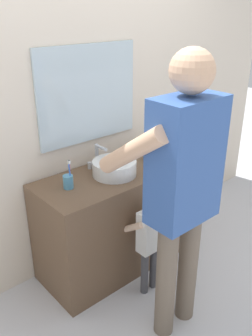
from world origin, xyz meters
TOP-DOWN VIEW (x-y plane):
  - ground_plane at (0.00, 0.00)m, footprint 14.00×14.00m
  - back_wall at (0.00, 0.62)m, footprint 4.40×0.10m
  - vanity_cabinet at (0.00, 0.30)m, footprint 1.18×0.54m
  - sink_basin at (0.00, 0.28)m, footprint 0.33×0.33m
  - faucet at (0.00, 0.48)m, footprint 0.18×0.14m
  - toothbrush_cup at (-0.37, 0.32)m, footprint 0.07×0.07m
  - soap_bottle at (0.38, 0.32)m, footprint 0.06×0.06m
  - child_toddler at (0.00, -0.10)m, footprint 0.25×0.25m
  - adult_parent at (-0.09, -0.43)m, footprint 0.56×0.58m

SIDE VIEW (x-z plane):
  - ground_plane at x=0.00m, z-range 0.00..0.00m
  - vanity_cabinet at x=0.00m, z-range 0.00..0.82m
  - child_toddler at x=0.00m, z-range 0.08..0.88m
  - toothbrush_cup at x=-0.37m, z-range 0.77..0.98m
  - sink_basin at x=0.00m, z-range 0.82..0.93m
  - soap_bottle at x=0.38m, z-range 0.81..0.97m
  - faucet at x=0.00m, z-range 0.81..0.99m
  - adult_parent at x=-0.09m, z-range 0.18..1.97m
  - back_wall at x=0.00m, z-range 0.00..2.70m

